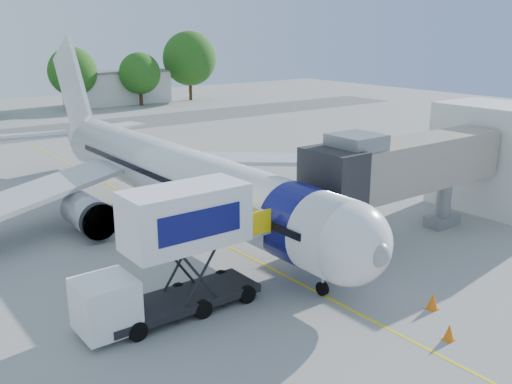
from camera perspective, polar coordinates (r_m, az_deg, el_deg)
ground at (r=33.60m, az=-4.63°, el=-4.51°), size 160.00×160.00×0.00m
guidance_line at (r=33.60m, az=-4.63°, el=-4.50°), size 0.15×70.00×0.01m
taxiway_strip at (r=71.63m, az=-23.18°, el=5.26°), size 120.00×10.00×0.01m
aircraft at (r=36.13m, az=-8.27°, el=1.74°), size 34.17×37.73×11.35m
jet_bridge at (r=32.48m, az=14.08°, el=2.35°), size 13.90×3.20×6.60m
terminal_stub at (r=41.22m, az=23.28°, el=3.15°), size 5.00×8.00×7.00m
catering_hiloader at (r=24.02m, az=-8.36°, el=-6.13°), size 8.50×2.44×5.50m
ground_tug at (r=23.45m, az=21.80°, el=-13.19°), size 3.92×2.74×1.42m
safety_cone_a at (r=26.28m, az=17.26°, el=-10.40°), size 0.49×0.49×0.77m
safety_cone_b at (r=24.11m, az=18.75°, el=-13.16°), size 0.43×0.43×0.69m
outbuilding_right at (r=97.18m, az=-13.69°, el=10.17°), size 16.40×7.40×5.30m
tree_e at (r=91.35m, az=-17.87°, el=11.38°), size 7.26×7.26×9.26m
tree_f at (r=93.46m, az=-11.55°, el=11.54°), size 6.50×6.50×8.29m
tree_g at (r=99.29m, az=-6.66°, el=13.12°), size 9.02×9.02×11.50m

